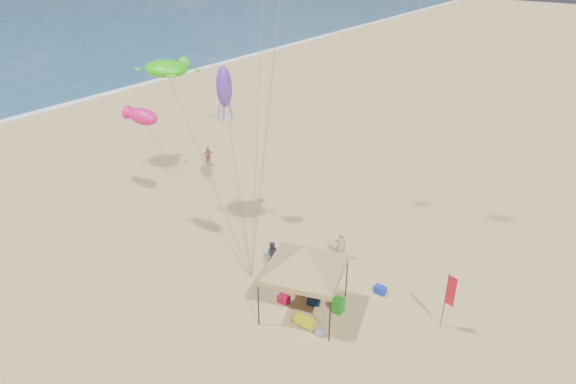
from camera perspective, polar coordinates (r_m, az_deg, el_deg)
name	(u,v)px	position (r m, az deg, el deg)	size (l,w,h in m)	color
ground	(253,286)	(25.90, -3.94, -10.38)	(280.00, 280.00, 0.00)	tan
canopy_tent	(305,249)	(22.43, 1.92, -6.40)	(6.23, 6.23, 4.02)	black
feather_flag	(449,294)	(23.24, 17.58, -10.77)	(0.43, 0.13, 2.88)	black
cooler_red	(284,299)	(24.70, -0.48, -11.87)	(0.54, 0.38, 0.38)	#B90E37
cooler_blue	(380,290)	(25.65, 10.26, -10.71)	(0.54, 0.38, 0.38)	#1428A4
bag_navy	(314,302)	(24.57, 2.88, -12.18)	(0.36, 0.36, 0.60)	#0B1C32
bag_orange	(316,269)	(26.71, 3.10, -8.58)	(0.36, 0.36, 0.60)	orange
chair_green	(338,305)	(24.21, 5.60, -12.47)	(0.50, 0.50, 0.70)	#197715
chair_yellow	(291,276)	(25.89, 0.30, -9.36)	(0.50, 0.50, 0.70)	orange
crate_grey	(320,333)	(23.07, 3.57, -15.41)	(0.34, 0.30, 0.28)	gray
beach_cart	(304,321)	(23.51, 1.82, -14.20)	(0.90, 0.50, 0.24)	yellow
person_near_a	(340,245)	(27.57, 5.88, -5.92)	(0.58, 0.38, 1.60)	tan
person_near_b	(273,255)	(26.67, -1.69, -7.08)	(0.75, 0.58, 1.54)	#363C49
person_near_c	(322,266)	(25.90, 3.79, -8.29)	(0.99, 0.57, 1.53)	silver
person_far_a	(208,156)	(39.04, -8.91, 3.99)	(0.88, 0.36, 1.50)	#B46445
turtle_kite	(166,69)	(30.38, -13.46, 13.25)	(2.71, 2.17, 0.90)	#26D20B
fish_kite	(143,117)	(29.20, -15.88, 8.10)	(2.04, 1.02, 0.90)	#DF1366
squid_kite	(224,87)	(28.67, -7.15, 11.59)	(0.88, 0.88, 2.28)	#622CAA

